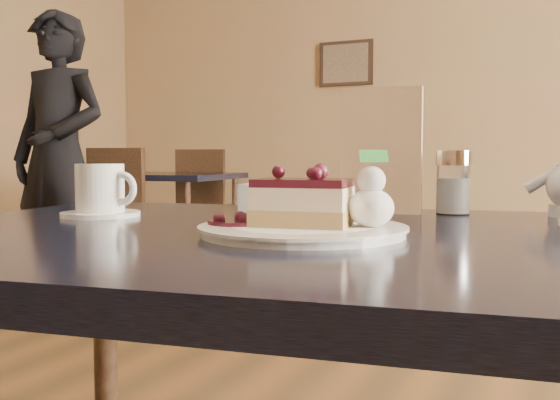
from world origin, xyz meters
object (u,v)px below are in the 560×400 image
at_px(main_table, 312,288).
at_px(dessert_plate, 303,231).
at_px(coffee_set, 101,193).
at_px(patron, 59,157).
at_px(cheesecake_slice, 303,203).
at_px(bg_table_far_left, 163,267).

distance_m(main_table, dessert_plate, 0.10).
xyz_separation_m(dessert_plate, coffee_set, (-0.40, 0.09, 0.03)).
distance_m(main_table, patron, 3.15).
bearing_deg(dessert_plate, patron, 139.30).
bearing_deg(dessert_plate, main_table, 97.73).
bearing_deg(cheesecake_slice, dessert_plate, 68.23).
xyz_separation_m(coffee_set, bg_table_far_left, (-1.88, 2.83, -0.73)).
height_order(cheesecake_slice, coffee_set, coffee_set).
xyz_separation_m(cheesecake_slice, coffee_set, (-0.40, 0.09, -0.00)).
bearing_deg(coffee_set, cheesecake_slice, -12.88).
bearing_deg(bg_table_far_left, cheesecake_slice, -55.94).
height_order(dessert_plate, cheesecake_slice, cheesecake_slice).
xyz_separation_m(cheesecake_slice, bg_table_far_left, (-2.28, 2.92, -0.73)).
relative_size(main_table, cheesecake_slice, 9.95).
height_order(main_table, dessert_plate, dessert_plate).
xyz_separation_m(cheesecake_slice, patron, (-2.42, 2.08, 0.06)).
bearing_deg(bg_table_far_left, patron, -102.82).
xyz_separation_m(bg_table_far_left, patron, (-0.13, -0.85, 0.79)).
distance_m(cheesecake_slice, bg_table_far_left, 3.78).
bearing_deg(coffee_set, dessert_plate, -12.88).
bearing_deg(coffee_set, bg_table_far_left, 123.55).
distance_m(main_table, cheesecake_slice, 0.13).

